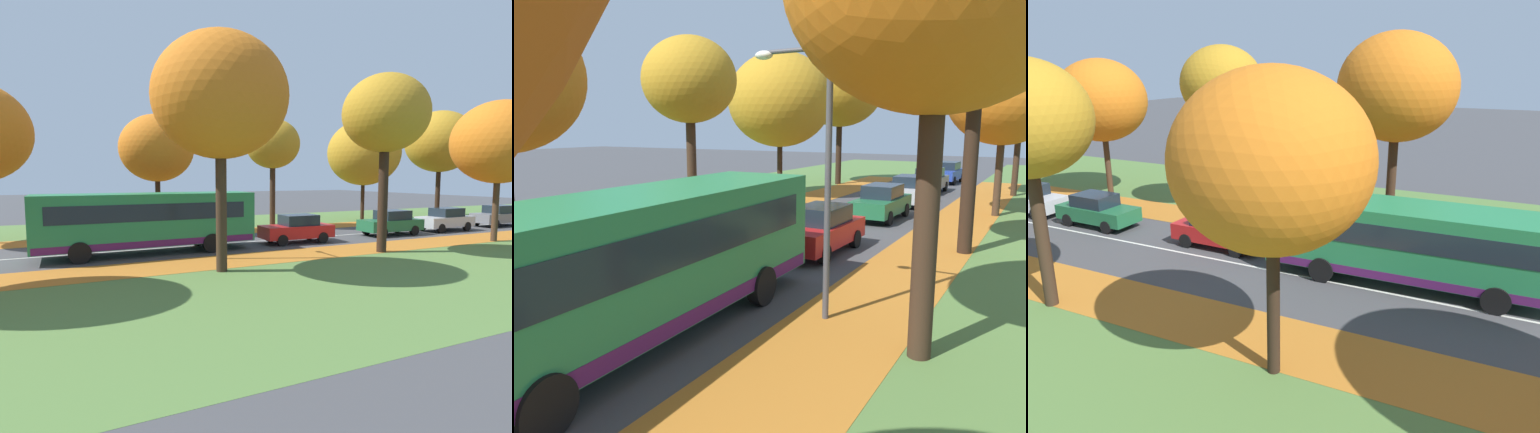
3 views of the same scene
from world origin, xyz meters
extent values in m
cube|color=#B26B23|center=(-4.60, 14.00, 0.01)|extent=(2.80, 60.00, 0.00)
cube|color=#517538|center=(9.20, 20.00, 0.00)|extent=(12.00, 90.00, 0.01)
cube|color=#B26B23|center=(4.60, 14.00, 0.01)|extent=(2.80, 60.00, 0.00)
cube|color=silver|center=(0.00, 20.00, 0.00)|extent=(0.12, 80.00, 0.01)
cylinder|color=black|center=(-5.99, 10.74, 1.93)|extent=(0.35, 0.35, 3.85)
ellipsoid|color=orange|center=(-5.99, 10.74, 5.71)|extent=(4.94, 4.94, 4.45)
cylinder|color=#382619|center=(-5.87, 19.34, 2.37)|extent=(0.43, 0.43, 4.74)
cylinder|color=#382619|center=(6.30, 10.86, 2.44)|extent=(0.44, 0.44, 4.87)
ellipsoid|color=orange|center=(6.30, 10.86, 6.87)|extent=(5.33, 5.33, 4.80)
cylinder|color=black|center=(5.72, 19.62, 2.65)|extent=(0.48, 0.48, 5.30)
ellipsoid|color=#B27F1E|center=(5.72, 19.62, 6.89)|extent=(4.22, 4.22, 3.80)
cylinder|color=#422D1E|center=(5.82, 28.07, 1.90)|extent=(0.34, 0.34, 3.81)
ellipsoid|color=orange|center=(5.82, 28.07, 5.79)|extent=(5.29, 5.29, 4.76)
cylinder|color=#47474C|center=(4.00, 11.72, 3.00)|extent=(0.14, 0.14, 6.00)
cylinder|color=#47474C|center=(3.20, 11.72, 5.90)|extent=(1.60, 0.10, 0.10)
ellipsoid|color=silver|center=(2.40, 11.72, 5.85)|extent=(0.44, 0.28, 0.20)
cube|color=#237A47|center=(1.16, 8.90, 1.73)|extent=(2.73, 10.45, 2.50)
cube|color=#19232D|center=(1.16, 8.90, 2.13)|extent=(2.74, 9.21, 0.80)
cube|color=#4C1951|center=(1.16, 8.90, 0.66)|extent=(2.75, 10.25, 0.32)
cylinder|color=black|center=(2.42, 5.71, 0.48)|extent=(0.32, 0.97, 0.96)
cylinder|color=black|center=(0.05, 5.65, 0.48)|extent=(0.32, 0.97, 0.96)
cylinder|color=black|center=(2.29, 11.79, 0.48)|extent=(0.32, 0.97, 0.96)
cylinder|color=black|center=(-0.09, 11.74, 0.48)|extent=(0.32, 0.97, 0.96)
cube|color=#B21919|center=(1.38, 17.19, 0.67)|extent=(1.77, 4.23, 0.70)
cube|color=#19232D|center=(1.38, 17.34, 1.32)|extent=(1.48, 2.04, 0.60)
cylinder|color=black|center=(2.14, 15.88, 0.32)|extent=(0.23, 0.64, 0.64)
cylinder|color=black|center=(0.58, 15.90, 0.32)|extent=(0.23, 0.64, 0.64)
cylinder|color=black|center=(2.19, 18.48, 0.32)|extent=(0.23, 0.64, 0.64)
cylinder|color=black|center=(0.62, 18.51, 0.32)|extent=(0.23, 0.64, 0.64)
cube|color=#1E6038|center=(1.26, 24.39, 0.67)|extent=(1.75, 4.22, 0.70)
cube|color=#19232D|center=(1.26, 24.54, 1.32)|extent=(1.47, 2.03, 0.60)
cylinder|color=black|center=(2.02, 23.08, 0.32)|extent=(0.23, 0.64, 0.64)
cylinder|color=black|center=(0.46, 23.10, 0.32)|extent=(0.23, 0.64, 0.64)
cylinder|color=black|center=(2.05, 25.68, 0.32)|extent=(0.23, 0.64, 0.64)
cylinder|color=black|center=(0.49, 25.70, 0.32)|extent=(0.23, 0.64, 0.64)
cube|color=#B7BABF|center=(1.24, 29.41, 0.67)|extent=(1.79, 4.24, 0.70)
cylinder|color=black|center=(2.05, 28.13, 0.32)|extent=(0.23, 0.64, 0.64)
cylinder|color=black|center=(0.48, 28.09, 0.32)|extent=(0.23, 0.64, 0.64)
camera|label=1|loc=(21.19, 5.56, 3.74)|focal=28.00mm
camera|label=2|loc=(8.27, 1.82, 4.28)|focal=35.00mm
camera|label=3|loc=(-16.26, 5.42, 7.95)|focal=35.00mm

